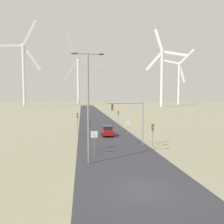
{
  "coord_description": "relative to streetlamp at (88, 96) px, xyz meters",
  "views": [
    {
      "loc": [
        -4.35,
        -15.41,
        6.94
      ],
      "look_at": [
        0.0,
        15.72,
        4.78
      ],
      "focal_mm": 35.0,
      "sensor_mm": 36.0,
      "label": 1
    }
  ],
  "objects": [
    {
      "name": "traffic_light_post_mid_right",
      "position": [
        8.38,
        31.01,
        -4.46
      ],
      "size": [
        0.28,
        0.33,
        3.49
      ],
      "color": "gray",
      "rests_on": "ground"
    },
    {
      "name": "wind_turbine_right",
      "position": [
        56.83,
        129.13,
        17.42
      ],
      "size": [
        25.95,
        13.57,
        55.73
      ],
      "color": "silver",
      "rests_on": "ground"
    },
    {
      "name": "stop_sign_near",
      "position": [
        0.81,
        3.72,
        -5.06
      ],
      "size": [
        0.81,
        0.07,
        2.82
      ],
      "color": "gray",
      "rests_on": "ground"
    },
    {
      "name": "streetlamp",
      "position": [
        0.0,
        0.0,
        0.0
      ],
      "size": [
        3.39,
        0.32,
        11.4
      ],
      "color": "gray",
      "rests_on": "ground"
    },
    {
      "name": "wind_turbine_far_right",
      "position": [
        90.76,
        174.21,
        17.0
      ],
      "size": [
        29.19,
        11.57,
        51.64
      ],
      "color": "silver",
      "rests_on": "ground"
    },
    {
      "name": "traffic_light_post_mid_left",
      "position": [
        -1.44,
        18.24,
        -4.11
      ],
      "size": [
        0.28,
        0.34,
        3.99
      ],
      "color": "gray",
      "rests_on": "ground"
    },
    {
      "name": "stop_sign_far",
      "position": [
        7.65,
        16.19,
        -5.22
      ],
      "size": [
        0.81,
        0.07,
        2.58
      ],
      "color": "gray",
      "rests_on": "ground"
    },
    {
      "name": "traffic_light_post_near_left",
      "position": [
        0.28,
        5.46,
        -4.0
      ],
      "size": [
        0.28,
        0.33,
        4.14
      ],
      "color": "gray",
      "rests_on": "ground"
    },
    {
      "name": "ground_plane",
      "position": [
        3.67,
        -7.07,
        -7.03
      ],
      "size": [
        600.0,
        600.0,
        0.0
      ],
      "primitive_type": "plane",
      "color": "gray"
    },
    {
      "name": "wind_turbine_center",
      "position": [
        -3.38,
        180.82,
        18.66
      ],
      "size": [
        37.25,
        13.28,
        62.14
      ],
      "color": "silver",
      "rests_on": "ground"
    },
    {
      "name": "car_approaching",
      "position": [
        3.85,
        15.99,
        -6.12
      ],
      "size": [
        1.93,
        4.15,
        1.83
      ],
      "color": "maroon",
      "rests_on": "ground"
    },
    {
      "name": "road_surface",
      "position": [
        3.67,
        40.93,
        -7.03
      ],
      "size": [
        10.0,
        240.0,
        0.01
      ],
      "color": "#2D2D33",
      "rests_on": "ground"
    },
    {
      "name": "traffic_light_post_near_right",
      "position": [
        8.96,
        6.12,
        -4.64
      ],
      "size": [
        0.28,
        0.33,
        3.25
      ],
      "color": "gray",
      "rests_on": "ground"
    },
    {
      "name": "traffic_light_mast_overhead",
      "position": [
        6.09,
        7.18,
        -2.47
      ],
      "size": [
        5.19,
        0.34,
        6.34
      ],
      "color": "gray",
      "rests_on": "ground"
    },
    {
      "name": "wind_turbine_left",
      "position": [
        -45.01,
        156.7,
        22.19
      ],
      "size": [
        35.24,
        3.76,
        67.04
      ],
      "color": "silver",
      "rests_on": "ground"
    }
  ]
}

